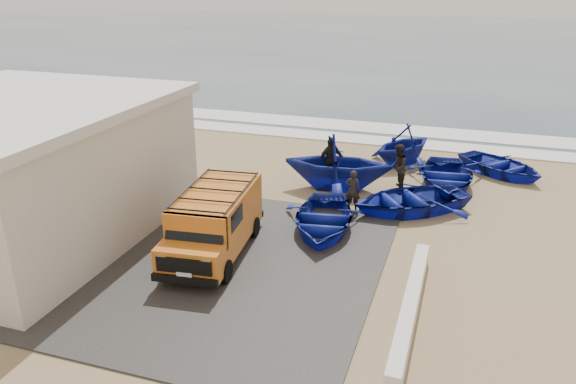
% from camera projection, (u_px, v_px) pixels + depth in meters
% --- Properties ---
extents(ground, '(160.00, 160.00, 0.00)m').
position_uv_depth(ground, '(262.00, 238.00, 17.89)').
color(ground, '#9D845B').
extents(slab, '(12.00, 10.00, 0.05)m').
position_uv_depth(slab, '(176.00, 256.00, 16.70)').
color(slab, '#383633').
rests_on(slab, ground).
extents(ocean, '(180.00, 88.00, 0.01)m').
position_uv_depth(ocean, '(427.00, 42.00, 67.36)').
color(ocean, '#385166').
rests_on(ocean, ground).
extents(surf_line, '(180.00, 1.60, 0.06)m').
position_uv_depth(surf_line, '(346.00, 138.00, 28.48)').
color(surf_line, white).
rests_on(surf_line, ground).
extents(surf_wash, '(180.00, 2.20, 0.04)m').
position_uv_depth(surf_wash, '(356.00, 126.00, 30.69)').
color(surf_wash, white).
rests_on(surf_wash, ground).
extents(building, '(8.40, 9.40, 4.30)m').
position_uv_depth(building, '(14.00, 169.00, 17.51)').
color(building, silver).
rests_on(building, ground).
extents(parapet, '(0.35, 6.00, 0.55)m').
position_uv_depth(parapet, '(410.00, 308.00, 13.68)').
color(parapet, silver).
rests_on(parapet, ground).
extents(van, '(2.28, 4.79, 1.98)m').
position_uv_depth(van, '(215.00, 220.00, 16.56)').
color(van, orange).
rests_on(van, ground).
extents(boat_near_left, '(3.47, 4.41, 0.83)m').
position_uv_depth(boat_near_left, '(323.00, 219.00, 18.23)').
color(boat_near_left, '#13229A').
rests_on(boat_near_left, ground).
extents(boat_near_right, '(5.21, 4.93, 0.88)m').
position_uv_depth(boat_near_right, '(410.00, 199.00, 19.73)').
color(boat_near_right, '#13229A').
rests_on(boat_near_right, ground).
extents(boat_mid_left, '(4.47, 3.97, 2.17)m').
position_uv_depth(boat_mid_left, '(338.00, 163.00, 21.48)').
color(boat_mid_left, '#13229A').
rests_on(boat_mid_left, ground).
extents(boat_mid_right, '(3.46, 4.57, 0.89)m').
position_uv_depth(boat_mid_right, '(446.00, 176.00, 21.94)').
color(boat_mid_right, '#13229A').
rests_on(boat_mid_right, ground).
extents(boat_far_left, '(4.25, 4.41, 1.79)m').
position_uv_depth(boat_far_left, '(403.00, 145.00, 24.39)').
color(boat_far_left, '#13229A').
rests_on(boat_far_left, ground).
extents(boat_far_right, '(4.64, 4.49, 0.78)m').
position_uv_depth(boat_far_right, '(501.00, 166.00, 23.30)').
color(boat_far_right, '#13229A').
rests_on(boat_far_right, ground).
extents(fisherman_front, '(0.55, 0.37, 1.49)m').
position_uv_depth(fisherman_front, '(353.00, 191.00, 19.68)').
color(fisherman_front, black).
rests_on(fisherman_front, ground).
extents(fisherman_middle, '(0.71, 0.89, 1.79)m').
position_uv_depth(fisherman_middle, '(398.00, 167.00, 21.58)').
color(fisherman_middle, black).
rests_on(fisherman_middle, ground).
extents(fisherman_back, '(1.06, 1.13, 1.87)m').
position_uv_depth(fisherman_back, '(330.00, 160.00, 22.23)').
color(fisherman_back, black).
rests_on(fisherman_back, ground).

